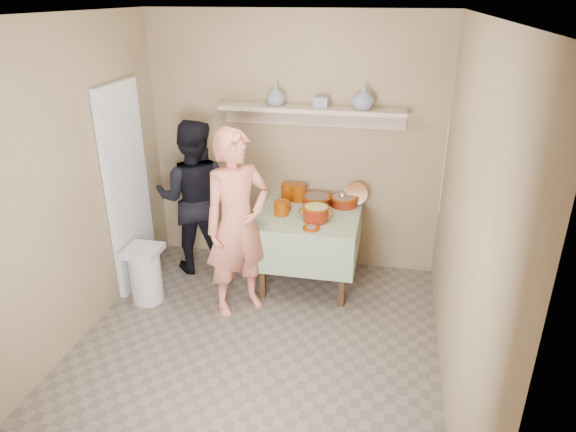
% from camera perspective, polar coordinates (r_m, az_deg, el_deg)
% --- Properties ---
extents(ground, '(3.50, 3.50, 0.00)m').
position_cam_1_polar(ground, '(4.35, -4.10, -15.37)').
color(ground, '#6D5F56').
rests_on(ground, ground).
extents(tile_panel, '(0.06, 0.70, 2.00)m').
position_cam_1_polar(tile_panel, '(5.15, -17.38, 2.85)').
color(tile_panel, silver).
rests_on(tile_panel, ground).
extents(plate_stack_a, '(0.13, 0.13, 0.18)m').
position_cam_1_polar(plate_stack_a, '(5.26, -0.04, 2.67)').
color(plate_stack_a, '#742C03').
rests_on(plate_stack_a, serving_table).
extents(plate_stack_b, '(0.15, 0.15, 0.18)m').
position_cam_1_polar(plate_stack_b, '(5.25, 1.23, 2.61)').
color(plate_stack_b, '#742C03').
rests_on(plate_stack_b, serving_table).
extents(bowl_stack, '(0.14, 0.14, 0.14)m').
position_cam_1_polar(bowl_stack, '(4.92, -0.73, 0.90)').
color(bowl_stack, '#742C03').
rests_on(bowl_stack, serving_table).
extents(empty_bowl, '(0.17, 0.17, 0.05)m').
position_cam_1_polar(empty_bowl, '(5.06, -0.61, 1.02)').
color(empty_bowl, '#742C03').
rests_on(empty_bowl, serving_table).
extents(propped_lid, '(0.24, 0.11, 0.22)m').
position_cam_1_polar(propped_lid, '(5.18, 7.59, 2.50)').
color(propped_lid, '#742C03').
rests_on(propped_lid, serving_table).
extents(vase_right, '(0.22, 0.22, 0.21)m').
position_cam_1_polar(vase_right, '(4.94, 8.37, 12.83)').
color(vase_right, navy).
rests_on(vase_right, wall_shelf).
extents(vase_left, '(0.23, 0.23, 0.20)m').
position_cam_1_polar(vase_left, '(5.08, -1.37, 13.29)').
color(vase_left, navy).
rests_on(vase_left, wall_shelf).
extents(ceramic_box, '(0.14, 0.11, 0.10)m').
position_cam_1_polar(ceramic_box, '(5.01, 3.72, 12.50)').
color(ceramic_box, navy).
rests_on(ceramic_box, wall_shelf).
extents(person_cook, '(0.74, 0.73, 1.72)m').
position_cam_1_polar(person_cook, '(4.53, -5.62, -0.90)').
color(person_cook, '#DC765F').
rests_on(person_cook, ground).
extents(person_helper, '(0.88, 0.74, 1.61)m').
position_cam_1_polar(person_helper, '(5.33, -10.38, 2.03)').
color(person_helper, black).
rests_on(person_helper, ground).
extents(room_shell, '(3.04, 3.54, 2.62)m').
position_cam_1_polar(room_shell, '(3.56, -4.85, 5.20)').
color(room_shell, '#9A825E').
rests_on(room_shell, ground).
extents(serving_table, '(0.97, 0.97, 0.76)m').
position_cam_1_polar(serving_table, '(5.03, 2.35, -0.94)').
color(serving_table, '#4C2D16').
rests_on(serving_table, ground).
extents(cazuela_meat_a, '(0.30, 0.30, 0.10)m').
position_cam_1_polar(cazuela_meat_a, '(5.16, 3.22, 1.86)').
color(cazuela_meat_a, '#61170C').
rests_on(cazuela_meat_a, serving_table).
extents(cazuela_meat_b, '(0.28, 0.28, 0.10)m').
position_cam_1_polar(cazuela_meat_b, '(5.16, 6.26, 1.74)').
color(cazuela_meat_b, '#61170C').
rests_on(cazuela_meat_b, serving_table).
extents(ladle, '(0.08, 0.26, 0.19)m').
position_cam_1_polar(ladle, '(5.14, 6.10, 2.30)').
color(ladle, silver).
rests_on(ladle, cazuela_meat_b).
extents(cazuela_rice, '(0.33, 0.25, 0.14)m').
position_cam_1_polar(cazuela_rice, '(4.79, 3.12, 0.42)').
color(cazuela_rice, '#61170C').
rests_on(cazuela_rice, serving_table).
extents(front_plate, '(0.16, 0.16, 0.03)m').
position_cam_1_polar(front_plate, '(4.65, 2.60, -1.33)').
color(front_plate, '#742C03').
rests_on(front_plate, serving_table).
extents(wall_shelf, '(1.80, 0.25, 0.21)m').
position_cam_1_polar(wall_shelf, '(5.06, 2.69, 11.54)').
color(wall_shelf, '#C4AC91').
rests_on(wall_shelf, room_shell).
extents(trash_bin, '(0.32, 0.32, 0.56)m').
position_cam_1_polar(trash_bin, '(5.07, -15.55, -6.21)').
color(trash_bin, silver).
rests_on(trash_bin, ground).
extents(electrical_cord, '(0.01, 0.05, 0.90)m').
position_cam_1_polar(electrical_cord, '(4.97, 16.94, 5.24)').
color(electrical_cord, silver).
rests_on(electrical_cord, wall_shelf).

